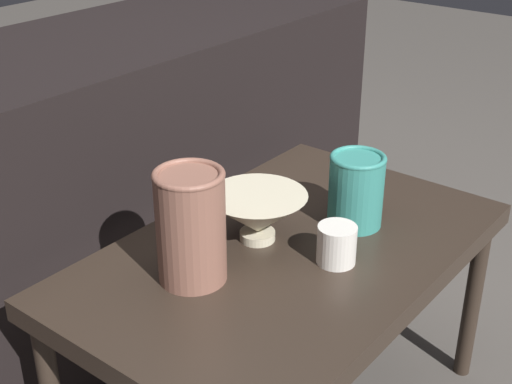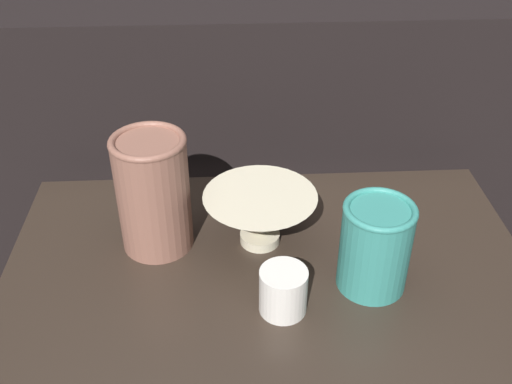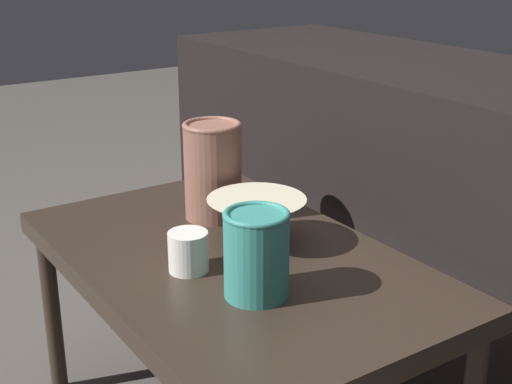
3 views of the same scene
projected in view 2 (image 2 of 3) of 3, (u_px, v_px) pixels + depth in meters
table at (268, 284)px, 0.98m from camera, size 0.84×0.53×0.43m
couch_backdrop at (251, 130)px, 1.48m from camera, size 1.66×0.50×0.71m
bowl at (260, 215)px, 0.98m from camera, size 0.18×0.18×0.09m
vase_textured_left at (153, 192)px, 0.95m from camera, size 0.12×0.12×0.20m
vase_colorful_right at (375, 245)px, 0.88m from camera, size 0.11×0.11×0.14m
cup at (283, 291)px, 0.86m from camera, size 0.07×0.07×0.07m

